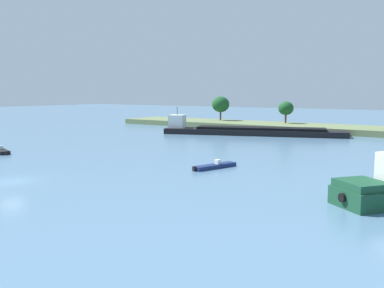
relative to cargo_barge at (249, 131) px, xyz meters
The scene contains 5 objects.
ground_plane 54.69m from the cargo_barge, 89.24° to the right, with size 400.00×400.00×0.00m, color slate.
treeline_island 16.61m from the cargo_barge, 79.72° to the left, with size 85.55×14.21×8.96m.
cargo_barge is the anchor object (origin of this frame).
small_motorboat 47.73m from the cargo_barge, 112.80° to the right, with size 5.19×2.89×1.01m.
fishing_skiff 39.46m from the cargo_barge, 69.60° to the right, with size 2.90×6.14×0.96m.
Camera 1 is at (37.58, -23.55, 8.85)m, focal length 38.80 mm.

